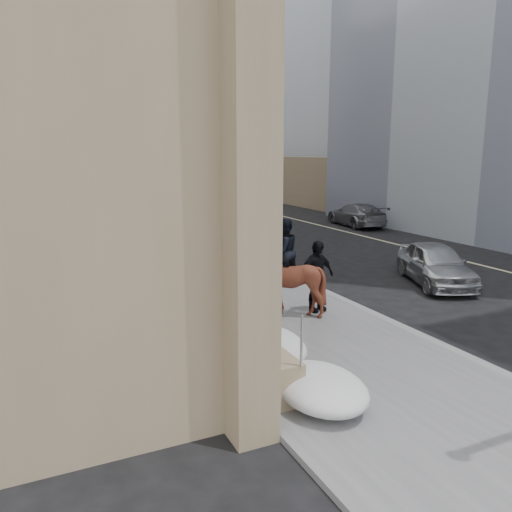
{
  "coord_description": "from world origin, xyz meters",
  "views": [
    {
      "loc": [
        -5.8,
        -8.8,
        4.46
      ],
      "look_at": [
        -0.29,
        3.06,
        1.7
      ],
      "focal_mm": 35.0,
      "sensor_mm": 36.0,
      "label": 1
    }
  ],
  "objects_px": {
    "mounted_horse_right": "(285,276)",
    "car_silver": "(435,264)",
    "mounted_horse_left": "(185,262)",
    "pedestrian": "(316,276)",
    "car_grey": "(356,215)"
  },
  "relations": [
    {
      "from": "car_silver",
      "to": "mounted_horse_left",
      "type": "bearing_deg",
      "value": -165.67
    },
    {
      "from": "pedestrian",
      "to": "car_silver",
      "type": "relative_size",
      "value": 0.47
    },
    {
      "from": "mounted_horse_left",
      "to": "pedestrian",
      "type": "relative_size",
      "value": 1.4
    },
    {
      "from": "pedestrian",
      "to": "car_grey",
      "type": "bearing_deg",
      "value": 42.43
    },
    {
      "from": "mounted_horse_left",
      "to": "car_silver",
      "type": "height_order",
      "value": "mounted_horse_left"
    },
    {
      "from": "pedestrian",
      "to": "car_silver",
      "type": "xyz_separation_m",
      "value": [
        5.43,
        1.11,
        -0.4
      ]
    },
    {
      "from": "pedestrian",
      "to": "car_grey",
      "type": "xyz_separation_m",
      "value": [
        11.08,
        13.36,
        -0.42
      ]
    },
    {
      "from": "mounted_horse_right",
      "to": "car_silver",
      "type": "distance_m",
      "value": 6.44
    },
    {
      "from": "mounted_horse_left",
      "to": "pedestrian",
      "type": "distance_m",
      "value": 3.85
    },
    {
      "from": "mounted_horse_right",
      "to": "pedestrian",
      "type": "distance_m",
      "value": 0.92
    },
    {
      "from": "mounted_horse_right",
      "to": "car_silver",
      "type": "bearing_deg",
      "value": 178.35
    },
    {
      "from": "mounted_horse_right",
      "to": "pedestrian",
      "type": "bearing_deg",
      "value": 164.1
    },
    {
      "from": "mounted_horse_right",
      "to": "car_grey",
      "type": "xyz_separation_m",
      "value": [
        12.0,
        13.28,
        -0.49
      ]
    },
    {
      "from": "mounted_horse_left",
      "to": "mounted_horse_right",
      "type": "height_order",
      "value": "mounted_horse_left"
    },
    {
      "from": "car_silver",
      "to": "car_grey",
      "type": "bearing_deg",
      "value": 88.48
    }
  ]
}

